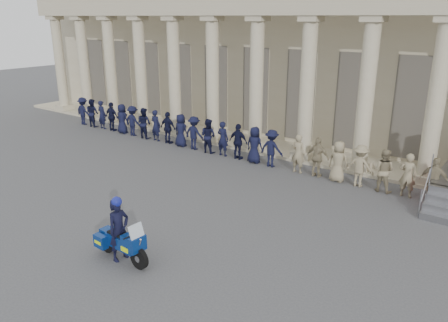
{
  "coord_description": "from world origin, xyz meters",
  "views": [
    {
      "loc": [
        9.7,
        -9.34,
        6.24
      ],
      "look_at": [
        1.35,
        1.89,
        1.6
      ],
      "focal_mm": 35.0,
      "sensor_mm": 36.0,
      "label": 1
    }
  ],
  "objects": [
    {
      "name": "rider",
      "position": [
        1.26,
        -2.66,
        0.9
      ],
      "size": [
        0.44,
        0.65,
        1.82
      ],
      "rotation": [
        0.0,
        0.0,
        1.52
      ],
      "color": "black",
      "rests_on": "ground"
    },
    {
      "name": "ground",
      "position": [
        0.0,
        0.0,
        0.0
      ],
      "size": [
        90.0,
        90.0,
        0.0
      ],
      "primitive_type": "plane",
      "color": "#444446",
      "rests_on": "ground"
    },
    {
      "name": "motorcycle",
      "position": [
        1.36,
        -2.66,
        0.54
      ],
      "size": [
        1.95,
        0.8,
        1.25
      ],
      "rotation": [
        0.0,
        0.0,
        -0.05
      ],
      "color": "black",
      "rests_on": "ground"
    },
    {
      "name": "officer_rank",
      "position": [
        -1.94,
        6.4,
        0.82
      ],
      "size": [
        22.53,
        0.62,
        1.65
      ],
      "color": "black",
      "rests_on": "ground"
    },
    {
      "name": "building",
      "position": [
        -0.0,
        14.74,
        4.52
      ],
      "size": [
        40.0,
        12.5,
        9.0
      ],
      "color": "tan",
      "rests_on": "ground"
    }
  ]
}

